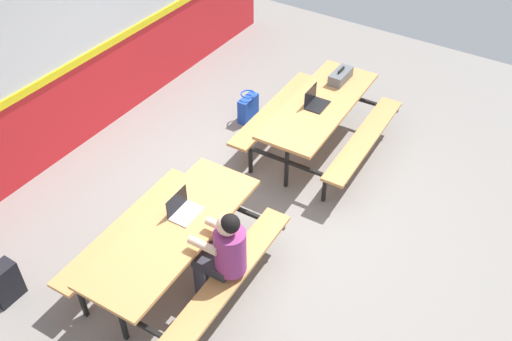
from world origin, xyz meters
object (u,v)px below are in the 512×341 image
(picnic_table_left, at_px, (175,240))
(toolbox_grey, at_px, (341,76))
(laptop_dark, at_px, (315,102))
(picnic_table_right, at_px, (319,114))
(tote_bag_bright, at_px, (248,108))
(student_nearer, at_px, (223,251))
(laptop_silver, at_px, (183,209))
(backpack_dark, at_px, (4,283))

(picnic_table_left, height_order, toolbox_grey, toolbox_grey)
(laptop_dark, distance_m, toolbox_grey, 0.68)
(picnic_table_right, relative_size, toolbox_grey, 5.18)
(picnic_table_right, xyz_separation_m, laptop_dark, (-0.07, 0.03, 0.21))
(picnic_table_left, xyz_separation_m, tote_bag_bright, (2.77, 0.95, -0.38))
(picnic_table_right, height_order, student_nearer, student_nearer)
(picnic_table_right, relative_size, tote_bag_bright, 4.82)
(picnic_table_right, relative_size, laptop_dark, 6.32)
(student_nearer, bearing_deg, laptop_dark, 9.02)
(picnic_table_left, height_order, picnic_table_right, same)
(laptop_silver, distance_m, laptop_dark, 2.39)
(laptop_dark, bearing_deg, picnic_table_right, -25.98)
(student_nearer, height_order, backpack_dark, student_nearer)
(picnic_table_right, xyz_separation_m, student_nearer, (-2.62, -0.37, 0.13))
(laptop_dark, distance_m, backpack_dark, 4.03)
(student_nearer, xyz_separation_m, laptop_silver, (0.17, 0.60, 0.08))
(backpack_dark, relative_size, tote_bag_bright, 1.02)
(picnic_table_left, relative_size, toolbox_grey, 5.18)
(laptop_silver, relative_size, toolbox_grey, 0.82)
(toolbox_grey, bearing_deg, tote_bag_bright, 114.52)
(toolbox_grey, distance_m, tote_bag_bright, 1.38)
(picnic_table_left, bearing_deg, laptop_silver, 11.69)
(laptop_silver, xyz_separation_m, backpack_dark, (-1.34, 1.25, -0.57))
(backpack_dark, bearing_deg, laptop_silver, -42.88)
(student_nearer, xyz_separation_m, toolbox_grey, (3.23, 0.39, 0.10))
(student_nearer, relative_size, toolbox_grey, 3.02)
(picnic_table_right, distance_m, tote_bag_bright, 1.21)
(picnic_table_left, xyz_separation_m, backpack_dark, (-1.12, 1.29, -0.36))
(picnic_table_left, bearing_deg, student_nearer, -84.94)
(student_nearer, xyz_separation_m, laptop_dark, (2.55, 0.40, 0.08))
(picnic_table_left, relative_size, picnic_table_right, 1.00)
(picnic_table_right, height_order, backpack_dark, picnic_table_right)
(student_nearer, relative_size, backpack_dark, 2.74)
(student_nearer, height_order, tote_bag_bright, student_nearer)
(backpack_dark, bearing_deg, picnic_table_left, -48.99)
(laptop_silver, xyz_separation_m, tote_bag_bright, (2.55, 0.91, -0.59))
(student_nearer, distance_m, backpack_dark, 2.24)
(student_nearer, distance_m, laptop_dark, 2.58)
(laptop_dark, bearing_deg, backpack_dark, 158.80)
(backpack_dark, xyz_separation_m, tote_bag_bright, (3.89, -0.34, -0.02))
(student_nearer, bearing_deg, picnic_table_left, 95.06)
(laptop_silver, bearing_deg, backpack_dark, 137.12)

